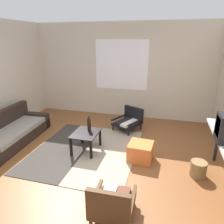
{
  "coord_description": "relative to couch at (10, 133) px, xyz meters",
  "views": [
    {
      "loc": [
        1.34,
        -2.93,
        2.23
      ],
      "look_at": [
        0.21,
        1.2,
        0.73
      ],
      "focal_mm": 33.32,
      "sensor_mm": 36.0,
      "label": 1
    }
  ],
  "objects": [
    {
      "name": "couch",
      "position": [
        0.0,
        0.0,
        0.0
      ],
      "size": [
        0.88,
        2.07,
        0.7
      ],
      "color": "black",
      "rests_on": "ground"
    },
    {
      "name": "ottoman_orange",
      "position": [
        2.94,
        0.05,
        -0.05
      ],
      "size": [
        0.48,
        0.48,
        0.35
      ],
      "primitive_type": "cube",
      "rotation": [
        0.0,
        0.0,
        -0.07
      ],
      "color": "#D1662D",
      "rests_on": "ground"
    },
    {
      "name": "ground_plane",
      "position": [
        2.0,
        -0.58,
        -0.22
      ],
      "size": [
        7.8,
        7.8,
        0.0
      ],
      "primitive_type": "plane",
      "color": "brown"
    },
    {
      "name": "armchair_striped_foreground",
      "position": [
        2.79,
        -1.48,
        0.03
      ],
      "size": [
        0.56,
        0.63,
        0.59
      ],
      "color": "#472D19",
      "rests_on": "ground"
    },
    {
      "name": "coffee_table",
      "position": [
        1.8,
        0.1,
        0.11
      ],
      "size": [
        0.5,
        0.64,
        0.41
      ],
      "color": "black",
      "rests_on": "ground"
    },
    {
      "name": "area_rug",
      "position": [
        1.78,
        0.11,
        -0.21
      ],
      "size": [
        2.08,
        2.39,
        0.01
      ],
      "color": "#38332D",
      "rests_on": "ground"
    },
    {
      "name": "glass_bottle",
      "position": [
        1.82,
        0.24,
        0.33
      ],
      "size": [
        0.07,
        0.07,
        0.31
      ],
      "color": "black",
      "rests_on": "coffee_table"
    },
    {
      "name": "wicker_basket",
      "position": [
        3.97,
        -0.2,
        -0.08
      ],
      "size": [
        0.27,
        0.27,
        0.27
      ],
      "primitive_type": "cylinder",
      "color": "olive",
      "rests_on": "ground"
    },
    {
      "name": "armchair_by_window",
      "position": [
        2.45,
        1.45,
        0.03
      ],
      "size": [
        0.79,
        0.81,
        0.55
      ],
      "color": "black",
      "rests_on": "ground"
    },
    {
      "name": "far_wall_with_window",
      "position": [
        2.0,
        2.48,
        1.13
      ],
      "size": [
        5.6,
        0.13,
        2.7
      ],
      "color": "beige",
      "rests_on": "ground"
    }
  ]
}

